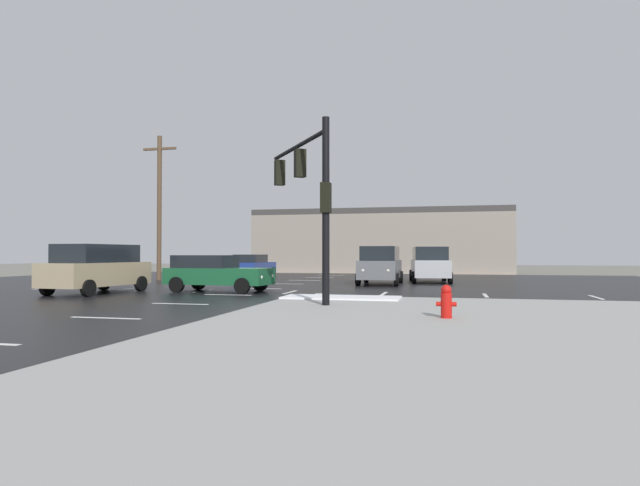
# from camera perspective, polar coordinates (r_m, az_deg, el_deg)

# --- Properties ---
(ground_plane) EXTENTS (120.00, 120.00, 0.00)m
(ground_plane) POSITION_cam_1_polar(r_m,az_deg,el_deg) (24.00, -7.76, -5.09)
(ground_plane) COLOR slate
(road_asphalt) EXTENTS (44.00, 44.00, 0.02)m
(road_asphalt) POSITION_cam_1_polar(r_m,az_deg,el_deg) (24.00, -7.76, -5.07)
(road_asphalt) COLOR black
(road_asphalt) RESTS_ON ground_plane
(snow_strip_curbside) EXTENTS (4.00, 1.60, 0.06)m
(snow_strip_curbside) POSITION_cam_1_polar(r_m,az_deg,el_deg) (18.77, 2.26, -5.70)
(snow_strip_curbside) COLOR white
(snow_strip_curbside) RESTS_ON sidewalk_corner
(lane_markings) EXTENTS (36.15, 36.15, 0.01)m
(lane_markings) POSITION_cam_1_polar(r_m,az_deg,el_deg) (22.29, -6.12, -5.34)
(lane_markings) COLOR silver
(lane_markings) RESTS_ON road_asphalt
(traffic_signal_mast) EXTENTS (3.13, 4.49, 5.62)m
(traffic_signal_mast) POSITION_cam_1_polar(r_m,az_deg,el_deg) (17.73, -1.18, 6.18)
(traffic_signal_mast) COLOR black
(traffic_signal_mast) RESTS_ON sidewalk_corner
(fire_hydrant) EXTENTS (0.48, 0.26, 0.79)m
(fire_hydrant) POSITION_cam_1_polar(r_m,az_deg,el_deg) (13.37, 13.07, -5.96)
(fire_hydrant) COLOR red
(fire_hydrant) RESTS_ON sidewalk_corner
(strip_building_background) EXTENTS (22.03, 8.00, 5.51)m
(strip_building_background) POSITION_cam_1_polar(r_m,az_deg,el_deg) (49.43, 6.51, 0.16)
(strip_building_background) COLOR gray
(strip_building_background) RESTS_ON ground_plane
(suv_grey) EXTENTS (2.22, 4.86, 2.03)m
(suv_grey) POSITION_cam_1_polar(r_m,az_deg,el_deg) (29.46, 6.33, -2.23)
(suv_grey) COLOR slate
(suv_grey) RESTS_ON road_asphalt
(suv_silver) EXTENTS (2.58, 4.98, 2.03)m
(suv_silver) POSITION_cam_1_polar(r_m,az_deg,el_deg) (32.05, 11.40, -2.12)
(suv_silver) COLOR #B7BABF
(suv_silver) RESTS_ON road_asphalt
(sedan_blue) EXTENTS (2.06, 4.56, 1.58)m
(sedan_blue) POSITION_cam_1_polar(r_m,az_deg,el_deg) (38.53, -7.01, -2.31)
(sedan_blue) COLOR navy
(sedan_blue) RESTS_ON road_asphalt
(sedan_green) EXTENTS (4.64, 2.30, 1.58)m
(sedan_green) POSITION_cam_1_polar(r_m,az_deg,el_deg) (24.04, -10.88, -3.04)
(sedan_green) COLOR #195933
(sedan_green) RESTS_ON road_asphalt
(suv_tan) EXTENTS (2.47, 4.95, 2.03)m
(suv_tan) POSITION_cam_1_polar(r_m,az_deg,el_deg) (24.50, -22.31, -2.39)
(suv_tan) COLOR tan
(suv_tan) RESTS_ON road_asphalt
(utility_pole_far) EXTENTS (2.20, 0.28, 8.96)m
(utility_pole_far) POSITION_cam_1_polar(r_m,az_deg,el_deg) (35.21, -16.46, 3.87)
(utility_pole_far) COLOR brown
(utility_pole_far) RESTS_ON ground_plane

